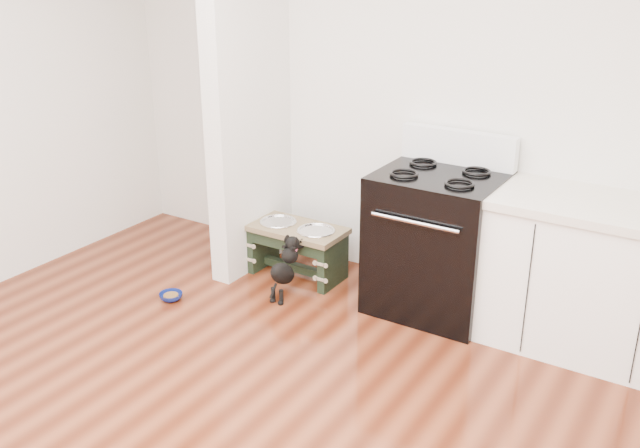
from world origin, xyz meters
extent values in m
plane|color=silver|center=(0.00, 2.50, 1.35)|extent=(5.00, 0.00, 5.00)
cube|color=silver|center=(-1.18, 2.10, 1.35)|extent=(0.15, 0.80, 2.70)
cube|color=black|center=(0.25, 2.15, 0.46)|extent=(0.76, 0.65, 0.92)
cube|color=black|center=(0.25, 1.84, 0.40)|extent=(0.58, 0.02, 0.50)
cylinder|color=silver|center=(0.25, 1.80, 0.72)|extent=(0.56, 0.02, 0.02)
cube|color=white|center=(0.25, 2.43, 1.03)|extent=(0.76, 0.08, 0.22)
torus|color=black|center=(0.07, 2.01, 0.93)|extent=(0.18, 0.18, 0.02)
torus|color=black|center=(0.43, 2.01, 0.93)|extent=(0.18, 0.18, 0.02)
torus|color=black|center=(0.07, 2.29, 0.93)|extent=(0.18, 0.18, 0.02)
torus|color=black|center=(0.43, 2.29, 0.93)|extent=(0.18, 0.18, 0.02)
cube|color=white|center=(1.23, 2.18, 0.43)|extent=(1.20, 0.60, 0.86)
cube|color=beige|center=(1.23, 2.18, 0.89)|extent=(1.24, 0.64, 0.05)
cube|color=black|center=(1.23, 1.92, 0.05)|extent=(1.20, 0.06, 0.10)
cube|color=black|center=(-1.08, 2.08, 0.17)|extent=(0.06, 0.33, 0.34)
cube|color=black|center=(-0.47, 2.08, 0.17)|extent=(0.06, 0.33, 0.34)
cube|color=black|center=(-0.77, 1.93, 0.30)|extent=(0.55, 0.03, 0.09)
cube|color=black|center=(-0.77, 2.08, 0.06)|extent=(0.55, 0.06, 0.06)
cube|color=brown|center=(-0.77, 2.08, 0.36)|extent=(0.69, 0.37, 0.04)
cylinder|color=silver|center=(-0.94, 2.08, 0.36)|extent=(0.24, 0.24, 0.04)
cylinder|color=silver|center=(-0.61, 2.08, 0.36)|extent=(0.24, 0.24, 0.04)
torus|color=silver|center=(-0.94, 2.08, 0.38)|extent=(0.27, 0.27, 0.02)
torus|color=silver|center=(-0.61, 2.08, 0.38)|extent=(0.27, 0.27, 0.02)
cylinder|color=black|center=(-0.68, 1.66, 0.05)|extent=(0.03, 0.03, 0.10)
cylinder|color=black|center=(-0.62, 1.66, 0.05)|extent=(0.03, 0.03, 0.10)
sphere|color=black|center=(-0.68, 1.65, 0.01)|extent=(0.04, 0.04, 0.04)
sphere|color=black|center=(-0.62, 1.65, 0.01)|extent=(0.04, 0.04, 0.04)
ellipsoid|color=black|center=(-0.65, 1.73, 0.19)|extent=(0.12, 0.28, 0.25)
sphere|color=black|center=(-0.65, 1.82, 0.29)|extent=(0.11, 0.11, 0.11)
sphere|color=black|center=(-0.65, 1.85, 0.36)|extent=(0.10, 0.10, 0.10)
sphere|color=black|center=(-0.68, 1.91, 0.36)|extent=(0.03, 0.03, 0.03)
sphere|color=black|center=(-0.62, 1.91, 0.36)|extent=(0.03, 0.03, 0.03)
cylinder|color=black|center=(-0.65, 1.62, 0.11)|extent=(0.02, 0.08, 0.09)
torus|color=#CE3C58|center=(-0.65, 1.83, 0.33)|extent=(0.09, 0.06, 0.09)
imported|color=navy|center=(-1.29, 1.31, 0.02)|extent=(0.17, 0.17, 0.05)
cylinder|color=brown|center=(-1.29, 1.31, 0.03)|extent=(0.10, 0.10, 0.02)
camera|label=1|loc=(1.84, -1.78, 2.26)|focal=40.00mm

